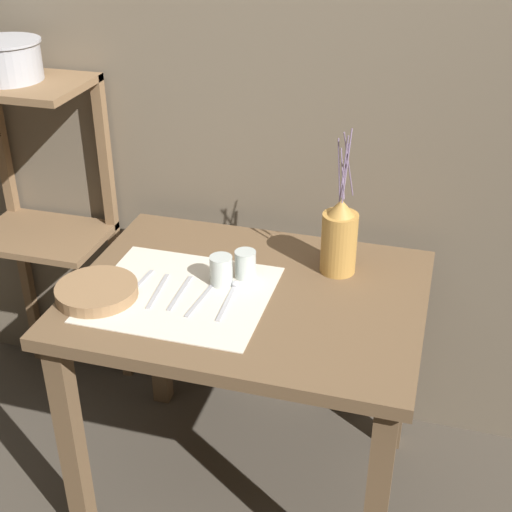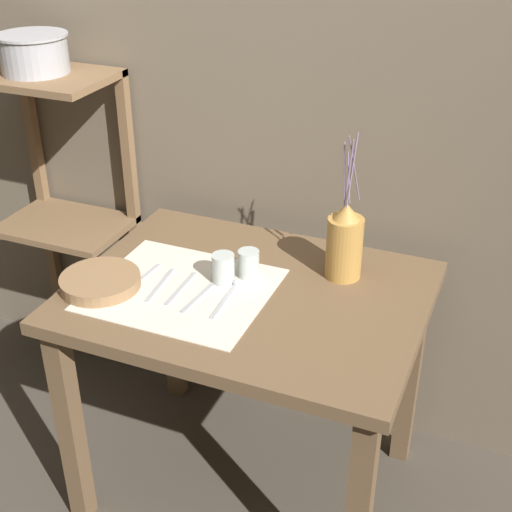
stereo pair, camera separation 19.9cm
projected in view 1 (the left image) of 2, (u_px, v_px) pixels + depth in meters
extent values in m
plane|color=#473F35|center=(249.00, 482.00, 2.44)|extent=(12.00, 12.00, 0.00)
cube|color=#6B5E4C|center=(291.00, 97.00, 2.26)|extent=(7.00, 0.06, 2.40)
cube|color=brown|center=(248.00, 297.00, 2.06)|extent=(1.01, 0.77, 0.04)
cube|color=brown|center=(72.00, 443.00, 2.09)|extent=(0.06, 0.06, 0.73)
cube|color=brown|center=(376.00, 509.00, 1.88)|extent=(0.06, 0.06, 0.73)
cube|color=brown|center=(158.00, 321.00, 2.63)|extent=(0.06, 0.06, 0.73)
cube|color=brown|center=(401.00, 362.00, 2.42)|extent=(0.06, 0.06, 0.73)
cube|color=brown|center=(17.00, 84.00, 2.27)|extent=(0.45, 0.32, 0.02)
cube|color=brown|center=(43.00, 236.00, 2.54)|extent=(0.45, 0.32, 0.02)
cube|color=brown|center=(17.00, 227.00, 2.74)|extent=(0.04, 0.04, 1.24)
cube|color=brown|center=(114.00, 241.00, 2.64)|extent=(0.04, 0.04, 1.24)
cube|color=beige|center=(181.00, 294.00, 2.04)|extent=(0.50, 0.44, 0.00)
cylinder|color=#B7843D|center=(339.00, 243.00, 2.11)|extent=(0.11, 0.11, 0.19)
cone|color=#B7843D|center=(341.00, 207.00, 2.05)|extent=(0.08, 0.08, 0.05)
cylinder|color=slate|center=(349.00, 165.00, 1.99)|extent=(0.03, 0.05, 0.20)
cylinder|color=slate|center=(339.00, 170.00, 1.99)|extent=(0.02, 0.03, 0.18)
cylinder|color=slate|center=(347.00, 166.00, 1.98)|extent=(0.01, 0.04, 0.21)
cylinder|color=slate|center=(345.00, 171.00, 2.01)|extent=(0.02, 0.00, 0.16)
cylinder|color=slate|center=(343.00, 174.00, 2.02)|extent=(0.02, 0.03, 0.15)
cylinder|color=slate|center=(344.00, 169.00, 1.98)|extent=(0.02, 0.01, 0.20)
cylinder|color=#8E6B47|center=(97.00, 291.00, 2.02)|extent=(0.23, 0.23, 0.04)
cylinder|color=#B7C1BC|center=(221.00, 270.00, 2.06)|extent=(0.07, 0.07, 0.09)
cylinder|color=#B7C1BC|center=(245.00, 264.00, 2.10)|extent=(0.06, 0.06, 0.08)
cube|color=#A8A8AD|center=(137.00, 286.00, 2.07)|extent=(0.03, 0.19, 0.00)
cube|color=#A8A8AD|center=(158.00, 291.00, 2.05)|extent=(0.03, 0.19, 0.00)
cube|color=#A8A8AD|center=(180.00, 293.00, 2.04)|extent=(0.02, 0.19, 0.00)
cube|color=#A8A8AD|center=(201.00, 299.00, 2.01)|extent=(0.03, 0.19, 0.00)
sphere|color=#A8A8AD|center=(214.00, 282.00, 2.08)|extent=(0.02, 0.02, 0.02)
cube|color=#A8A8AD|center=(227.00, 302.00, 1.99)|extent=(0.02, 0.19, 0.00)
sphere|color=#A8A8AD|center=(235.00, 284.00, 2.07)|extent=(0.02, 0.02, 0.02)
cylinder|color=#A8A8AD|center=(6.00, 60.00, 2.24)|extent=(0.22, 0.22, 0.13)
cylinder|color=#A8A8AD|center=(3.00, 41.00, 2.21)|extent=(0.23, 0.23, 0.01)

